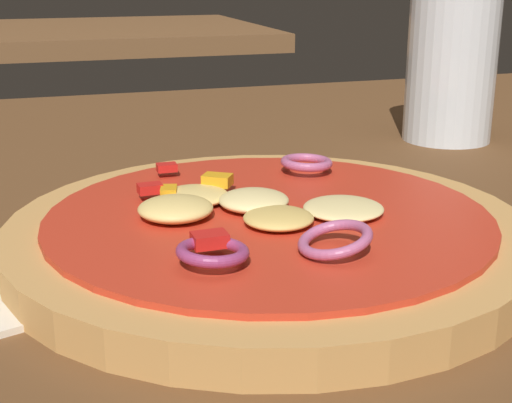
% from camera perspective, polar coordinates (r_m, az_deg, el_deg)
% --- Properties ---
extents(dining_table, '(1.18, 0.90, 0.04)m').
position_cam_1_polar(dining_table, '(0.41, 1.73, -4.05)').
color(dining_table, brown).
rests_on(dining_table, ground).
extents(pizza, '(0.25, 0.25, 0.03)m').
position_cam_1_polar(pizza, '(0.36, 0.89, -2.38)').
color(pizza, tan).
rests_on(pizza, dining_table).
extents(beer_glass, '(0.07, 0.07, 0.12)m').
position_cam_1_polar(beer_glass, '(0.61, 14.67, 9.27)').
color(beer_glass, silver).
rests_on(beer_glass, dining_table).
extents(background_table, '(0.65, 0.59, 0.04)m').
position_cam_1_polar(background_table, '(1.72, -11.07, 12.42)').
color(background_table, brown).
rests_on(background_table, ground).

